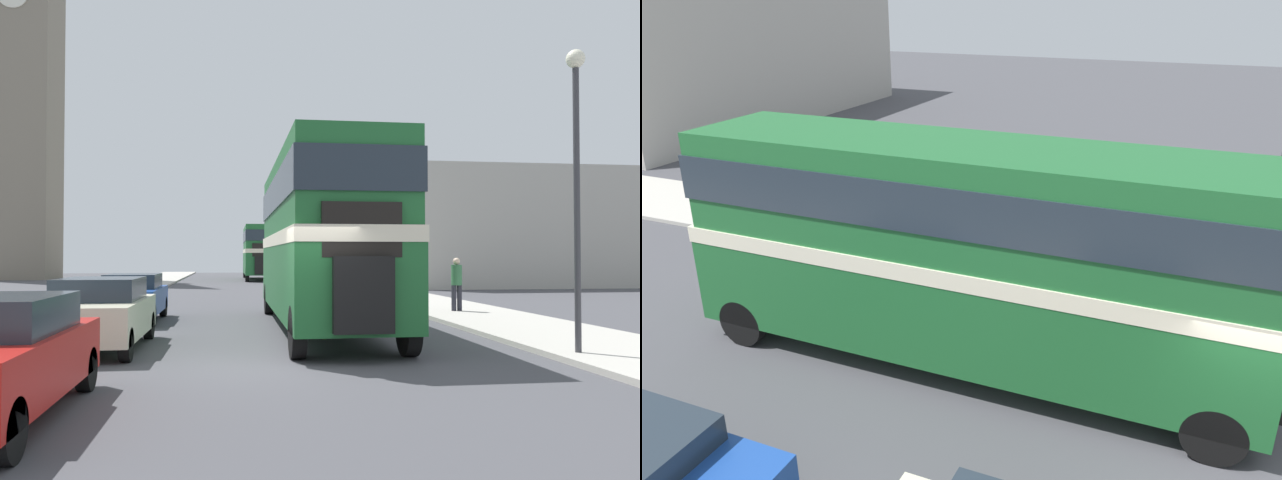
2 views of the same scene
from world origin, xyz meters
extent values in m
cube|color=#B7B2A8|center=(6.75, 0.00, 0.06)|extent=(3.50, 120.00, 0.12)
cube|color=#1E602D|center=(1.30, 5.34, 1.36)|extent=(2.48, 10.95, 1.74)
cube|color=beige|center=(1.30, 5.34, 2.39)|extent=(2.50, 11.01, 0.32)
cube|color=#1E602D|center=(1.30, 5.34, 3.50)|extent=(2.43, 10.74, 1.90)
cube|color=#232D38|center=(1.30, 5.34, 3.59)|extent=(2.50, 10.84, 0.86)
cylinder|color=black|center=(0.20, 0.68, 0.51)|extent=(0.28, 1.02, 1.02)
cylinder|color=black|center=(2.40, 0.68, 0.51)|extent=(0.28, 1.02, 1.02)
cylinder|color=black|center=(0.20, 9.90, 0.51)|extent=(0.28, 1.02, 1.02)
cylinder|color=black|center=(2.40, 9.90, 0.51)|extent=(0.28, 1.02, 1.02)
cube|color=#1E479E|center=(-3.97, 8.00, 0.64)|extent=(1.68, 3.93, 0.71)
cylinder|color=#282833|center=(6.33, 8.85, 0.55)|extent=(0.16, 0.16, 0.86)
cylinder|color=#282833|center=(6.53, 8.85, 0.55)|extent=(0.16, 0.16, 0.86)
cylinder|color=#336B42|center=(6.43, 8.85, 1.32)|extent=(0.36, 0.36, 0.68)
sphere|color=beige|center=(6.43, 8.85, 1.78)|extent=(0.23, 0.23, 0.23)
cylinder|color=#38383D|center=(5.56, -0.02, 2.87)|extent=(0.12, 0.12, 5.50)
cube|color=#B2ADA3|center=(19.92, 28.09, 3.69)|extent=(21.10, 10.33, 7.38)
camera|label=1|loc=(-1.05, -11.21, 1.99)|focal=35.00mm
camera|label=2|loc=(-8.58, 1.28, 6.97)|focal=35.00mm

